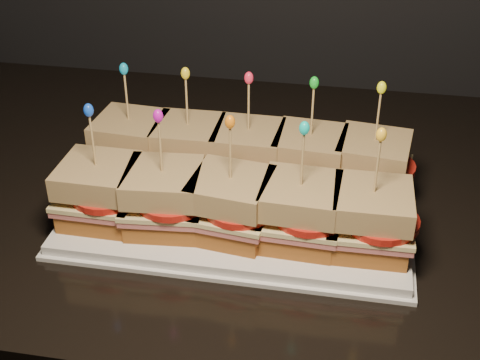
# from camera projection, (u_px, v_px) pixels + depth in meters

# --- Properties ---
(granite_slab) EXTENTS (2.50, 0.74, 0.04)m
(granite_slab) POSITION_uv_depth(u_px,v_px,m) (245.00, 192.00, 0.99)
(granite_slab) COLOR black
(granite_slab) RESTS_ON cabinet
(platter) EXTENTS (0.44, 0.28, 0.02)m
(platter) POSITION_uv_depth(u_px,v_px,m) (240.00, 209.00, 0.90)
(platter) COLOR white
(platter) RESTS_ON granite_slab
(platter_rim) EXTENTS (0.46, 0.29, 0.01)m
(platter_rim) POSITION_uv_depth(u_px,v_px,m) (240.00, 213.00, 0.90)
(platter_rim) COLOR white
(platter_rim) RESTS_ON granite_slab
(sandwich_0_bread_bot) EXTENTS (0.10, 0.10, 0.03)m
(sandwich_0_bread_bot) POSITION_uv_depth(u_px,v_px,m) (133.00, 160.00, 0.97)
(sandwich_0_bread_bot) COLOR brown
(sandwich_0_bread_bot) RESTS_ON platter
(sandwich_0_ham) EXTENTS (0.11, 0.10, 0.01)m
(sandwich_0_ham) POSITION_uv_depth(u_px,v_px,m) (132.00, 150.00, 0.96)
(sandwich_0_ham) COLOR #B95A5B
(sandwich_0_ham) RESTS_ON sandwich_0_bread_bot
(sandwich_0_cheese) EXTENTS (0.11, 0.10, 0.01)m
(sandwich_0_cheese) POSITION_uv_depth(u_px,v_px,m) (131.00, 146.00, 0.96)
(sandwich_0_cheese) COLOR beige
(sandwich_0_cheese) RESTS_ON sandwich_0_ham
(sandwich_0_tomato) EXTENTS (0.09, 0.09, 0.01)m
(sandwich_0_tomato) POSITION_uv_depth(u_px,v_px,m) (138.00, 144.00, 0.94)
(sandwich_0_tomato) COLOR red
(sandwich_0_tomato) RESTS_ON sandwich_0_cheese
(sandwich_0_bread_top) EXTENTS (0.10, 0.10, 0.03)m
(sandwich_0_bread_top) POSITION_uv_depth(u_px,v_px,m) (130.00, 129.00, 0.94)
(sandwich_0_bread_top) COLOR brown
(sandwich_0_bread_top) RESTS_ON sandwich_0_tomato
(sandwich_0_pick) EXTENTS (0.00, 0.00, 0.09)m
(sandwich_0_pick) POSITION_uv_depth(u_px,v_px,m) (127.00, 99.00, 0.92)
(sandwich_0_pick) COLOR tan
(sandwich_0_pick) RESTS_ON sandwich_0_bread_top
(sandwich_0_frill) EXTENTS (0.01, 0.01, 0.02)m
(sandwich_0_frill) POSITION_uv_depth(u_px,v_px,m) (124.00, 69.00, 0.89)
(sandwich_0_frill) COLOR #108BB3
(sandwich_0_frill) RESTS_ON sandwich_0_pick
(sandwich_1_bread_bot) EXTENTS (0.09, 0.09, 0.03)m
(sandwich_1_bread_bot) POSITION_uv_depth(u_px,v_px,m) (190.00, 166.00, 0.95)
(sandwich_1_bread_bot) COLOR brown
(sandwich_1_bread_bot) RESTS_ON platter
(sandwich_1_ham) EXTENTS (0.10, 0.10, 0.01)m
(sandwich_1_ham) POSITION_uv_depth(u_px,v_px,m) (189.00, 156.00, 0.95)
(sandwich_1_ham) COLOR #B95A5B
(sandwich_1_ham) RESTS_ON sandwich_1_bread_bot
(sandwich_1_cheese) EXTENTS (0.10, 0.10, 0.01)m
(sandwich_1_cheese) POSITION_uv_depth(u_px,v_px,m) (189.00, 151.00, 0.94)
(sandwich_1_cheese) COLOR beige
(sandwich_1_cheese) RESTS_ON sandwich_1_ham
(sandwich_1_tomato) EXTENTS (0.09, 0.09, 0.01)m
(sandwich_1_tomato) POSITION_uv_depth(u_px,v_px,m) (196.00, 149.00, 0.93)
(sandwich_1_tomato) COLOR red
(sandwich_1_tomato) RESTS_ON sandwich_1_cheese
(sandwich_1_bread_top) EXTENTS (0.09, 0.09, 0.03)m
(sandwich_1_bread_top) POSITION_uv_depth(u_px,v_px,m) (188.00, 134.00, 0.93)
(sandwich_1_bread_top) COLOR brown
(sandwich_1_bread_top) RESTS_ON sandwich_1_tomato
(sandwich_1_pick) EXTENTS (0.00, 0.00, 0.09)m
(sandwich_1_pick) POSITION_uv_depth(u_px,v_px,m) (187.00, 104.00, 0.90)
(sandwich_1_pick) COLOR tan
(sandwich_1_pick) RESTS_ON sandwich_1_bread_top
(sandwich_1_frill) EXTENTS (0.01, 0.01, 0.02)m
(sandwich_1_frill) POSITION_uv_depth(u_px,v_px,m) (185.00, 73.00, 0.88)
(sandwich_1_frill) COLOR yellow
(sandwich_1_frill) RESTS_ON sandwich_1_pick
(sandwich_2_bread_bot) EXTENTS (0.09, 0.09, 0.03)m
(sandwich_2_bread_bot) POSITION_uv_depth(u_px,v_px,m) (248.00, 171.00, 0.94)
(sandwich_2_bread_bot) COLOR brown
(sandwich_2_bread_bot) RESTS_ON platter
(sandwich_2_ham) EXTENTS (0.10, 0.10, 0.01)m
(sandwich_2_ham) POSITION_uv_depth(u_px,v_px,m) (248.00, 161.00, 0.93)
(sandwich_2_ham) COLOR #B95A5B
(sandwich_2_ham) RESTS_ON sandwich_2_bread_bot
(sandwich_2_cheese) EXTENTS (0.10, 0.10, 0.01)m
(sandwich_2_cheese) POSITION_uv_depth(u_px,v_px,m) (248.00, 157.00, 0.93)
(sandwich_2_cheese) COLOR beige
(sandwich_2_cheese) RESTS_ON sandwich_2_ham
(sandwich_2_tomato) EXTENTS (0.09, 0.09, 0.01)m
(sandwich_2_tomato) POSITION_uv_depth(u_px,v_px,m) (256.00, 155.00, 0.92)
(sandwich_2_tomato) COLOR red
(sandwich_2_tomato) RESTS_ON sandwich_2_cheese
(sandwich_2_bread_top) EXTENTS (0.09, 0.09, 0.03)m
(sandwich_2_bread_top) POSITION_uv_depth(u_px,v_px,m) (248.00, 139.00, 0.91)
(sandwich_2_bread_top) COLOR brown
(sandwich_2_bread_top) RESTS_ON sandwich_2_tomato
(sandwich_2_pick) EXTENTS (0.00, 0.00, 0.09)m
(sandwich_2_pick) POSITION_uv_depth(u_px,v_px,m) (249.00, 109.00, 0.89)
(sandwich_2_pick) COLOR tan
(sandwich_2_pick) RESTS_ON sandwich_2_bread_top
(sandwich_2_frill) EXTENTS (0.01, 0.01, 0.02)m
(sandwich_2_frill) POSITION_uv_depth(u_px,v_px,m) (249.00, 78.00, 0.87)
(sandwich_2_frill) COLOR #EF2444
(sandwich_2_frill) RESTS_ON sandwich_2_pick
(sandwich_3_bread_bot) EXTENTS (0.10, 0.10, 0.03)m
(sandwich_3_bread_bot) POSITION_uv_depth(u_px,v_px,m) (308.00, 177.00, 0.93)
(sandwich_3_bread_bot) COLOR brown
(sandwich_3_bread_bot) RESTS_ON platter
(sandwich_3_ham) EXTENTS (0.11, 0.10, 0.01)m
(sandwich_3_ham) POSITION_uv_depth(u_px,v_px,m) (309.00, 167.00, 0.92)
(sandwich_3_ham) COLOR #B95A5B
(sandwich_3_ham) RESTS_ON sandwich_3_bread_bot
(sandwich_3_cheese) EXTENTS (0.11, 0.10, 0.01)m
(sandwich_3_cheese) POSITION_uv_depth(u_px,v_px,m) (309.00, 162.00, 0.92)
(sandwich_3_cheese) COLOR beige
(sandwich_3_cheese) RESTS_ON sandwich_3_ham
(sandwich_3_tomato) EXTENTS (0.09, 0.09, 0.01)m
(sandwich_3_tomato) POSITION_uv_depth(u_px,v_px,m) (318.00, 161.00, 0.91)
(sandwich_3_tomato) COLOR red
(sandwich_3_tomato) RESTS_ON sandwich_3_cheese
(sandwich_3_bread_top) EXTENTS (0.10, 0.10, 0.03)m
(sandwich_3_bread_top) POSITION_uv_depth(u_px,v_px,m) (310.00, 145.00, 0.90)
(sandwich_3_bread_top) COLOR brown
(sandwich_3_bread_top) RESTS_ON sandwich_3_tomato
(sandwich_3_pick) EXTENTS (0.00, 0.00, 0.09)m
(sandwich_3_pick) POSITION_uv_depth(u_px,v_px,m) (312.00, 114.00, 0.88)
(sandwich_3_pick) COLOR tan
(sandwich_3_pick) RESTS_ON sandwich_3_bread_top
(sandwich_3_frill) EXTENTS (0.01, 0.01, 0.02)m
(sandwich_3_frill) POSITION_uv_depth(u_px,v_px,m) (314.00, 83.00, 0.85)
(sandwich_3_frill) COLOR green
(sandwich_3_frill) RESTS_ON sandwich_3_pick
(sandwich_4_bread_bot) EXTENTS (0.10, 0.10, 0.03)m
(sandwich_4_bread_bot) POSITION_uv_depth(u_px,v_px,m) (370.00, 183.00, 0.92)
(sandwich_4_bread_bot) COLOR brown
(sandwich_4_bread_bot) RESTS_ON platter
(sandwich_4_ham) EXTENTS (0.11, 0.11, 0.01)m
(sandwich_4_ham) POSITION_uv_depth(u_px,v_px,m) (371.00, 172.00, 0.91)
(sandwich_4_ham) COLOR #B95A5B
(sandwich_4_ham) RESTS_ON sandwich_4_bread_bot
(sandwich_4_cheese) EXTENTS (0.11, 0.11, 0.01)m
(sandwich_4_cheese) POSITION_uv_depth(u_px,v_px,m) (372.00, 168.00, 0.90)
(sandwich_4_cheese) COLOR beige
(sandwich_4_cheese) RESTS_ON sandwich_4_ham
(sandwich_4_tomato) EXTENTS (0.09, 0.09, 0.01)m
(sandwich_4_tomato) POSITION_uv_depth(u_px,v_px,m) (381.00, 166.00, 0.89)
(sandwich_4_tomato) COLOR red
(sandwich_4_tomato) RESTS_ON sandwich_4_cheese
(sandwich_4_bread_top) EXTENTS (0.10, 0.10, 0.03)m
(sandwich_4_bread_top) POSITION_uv_depth(u_px,v_px,m) (374.00, 150.00, 0.89)
(sandwich_4_bread_top) COLOR brown
(sandwich_4_bread_top) RESTS_ON sandwich_4_tomato
(sandwich_4_pick) EXTENTS (0.00, 0.00, 0.09)m
(sandwich_4_pick) POSITION_uv_depth(u_px,v_px,m) (378.00, 119.00, 0.86)
(sandwich_4_pick) COLOR tan
(sandwich_4_pick) RESTS_ON sandwich_4_bread_top
(sandwich_4_frill) EXTENTS (0.01, 0.01, 0.02)m
(sandwich_4_frill) POSITION_uv_depth(u_px,v_px,m) (382.00, 88.00, 0.84)
(sandwich_4_frill) COLOR #F0F518
(sandwich_4_frill) RESTS_ON sandwich_4_pick
(sandwich_5_bread_bot) EXTENTS (0.09, 0.09, 0.03)m
(sandwich_5_bread_bot) POSITION_uv_depth(u_px,v_px,m) (102.00, 209.00, 0.86)
(sandwich_5_bread_bot) COLOR brown
(sandwich_5_bread_bot) RESTS_ON platter
(sandwich_5_ham) EXTENTS (0.10, 0.10, 0.01)m
(sandwich_5_ham) POSITION_uv_depth(u_px,v_px,m) (100.00, 199.00, 0.85)
(sandwich_5_ham) COLOR #B95A5B
(sandwich_5_ham) RESTS_ON sandwich_5_bread_bot
(sandwich_5_cheese) EXTENTS (0.10, 0.10, 0.01)m
(sandwich_5_cheese) POSITION_uv_depth(u_px,v_px,m) (100.00, 194.00, 0.85)
(sandwich_5_cheese) COLOR beige
(sandwich_5_cheese) RESTS_ON sandwich_5_ham
(sandwich_5_tomato) EXTENTS (0.09, 0.09, 0.01)m
(sandwich_5_tomato) POSITION_uv_depth(u_px,v_px,m) (106.00, 193.00, 0.84)
(sandwich_5_tomato) COLOR red
(sandwich_5_tomato) RESTS_ON sandwich_5_cheese
(sandwich_5_bread_top) EXTENTS (0.09, 0.09, 0.03)m
(sandwich_5_bread_top) POSITION_uv_depth(u_px,v_px,m) (97.00, 176.00, 0.83)
(sandwich_5_bread_top) COLOR brown
(sandwich_5_bread_top) RESTS_ON sandwich_5_tomato
(sandwich_5_pick) EXTENTS (0.00, 0.00, 0.09)m
(sandwich_5_pick) POSITION_uv_depth(u_px,v_px,m) (93.00, 144.00, 0.81)
(sandwich_5_pick) COLOR tan
(sandwich_5_pick) RESTS_ON sandwich_5_bread_top
(sandwich_5_frill) EXTENTS (0.01, 0.01, 0.02)m
(sandwich_5_frill) POSITION_uv_depth(u_px,v_px,m) (89.00, 110.00, 0.79)
(sandwich_5_frill) COLOR blue
(sandwich_5_frill) RESTS_ON sandwich_5_pick
(sandwich_6_bread_bot) EXTENTS (0.10, 0.10, 0.03)m
(sandwich_6_bread_bot) POSITION_uv_depth(u_px,v_px,m) (165.00, 216.00, 0.85)
(sandwich_6_bread_bot) COLOR brown
(sandwich_6_bread_bot) RESTS_ON platter
(sandwich_6_ham) EXTENTS (0.11, 0.10, 0.01)m
(sandwich_6_ham) POSITION_uv_depth(u_px,v_px,m) (165.00, 205.00, 0.84)
(sandwich_6_ham) COLOR #B95A5B
(sandwich_6_ham) RESTS_ON sandwich_6_bread_bot
(sandwich_6_cheese) EXTENTS (0.11, 0.11, 0.01)m
(sandwich_6_cheese) POSITION_uv_depth(u_px,v_px,m) (164.00, 201.00, 0.84)
(sandwich_6_cheese) COLOR beige
(sandwich_6_cheese) RESTS_ON sandwich_6_ham
(sandwich_6_tomato) EXTENTS (0.09, 0.09, 0.01)m
(sandwich_6_tomato) POSITION_uv_depth(u_px,v_px,m) (172.00, 199.00, 0.83)
(sandwich_6_tomato) COLOR red
(sandwich_6_tomato) RESTS_ON sandwich_6_cheese
(sandwich_6_bread_top) EXTENTS (0.10, 0.10, 0.03)m
(sandwich_6_bread_top) POSITION_uv_depth(u_px,v_px,m) (163.00, 182.00, 0.82)
(sandwich_6_bread_top) COLOR brown
(sandwich_6_bread_top) RESTS_ON sandwich_6_tomato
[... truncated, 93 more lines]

